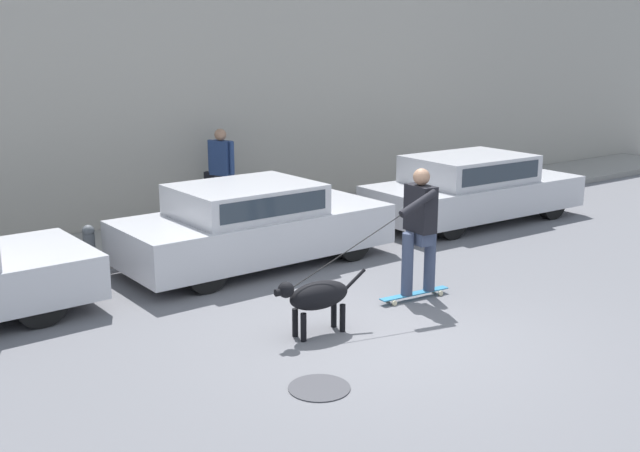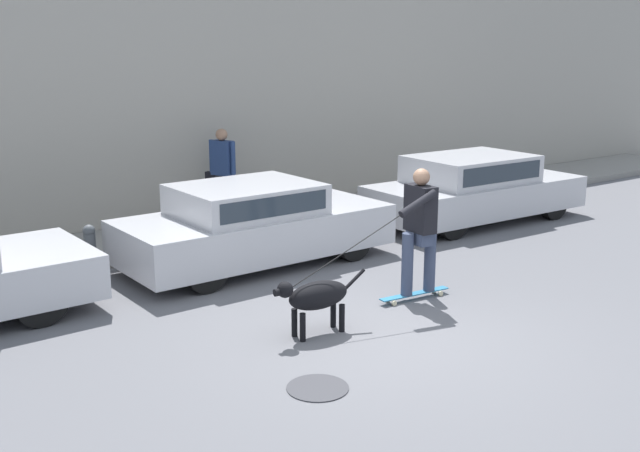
# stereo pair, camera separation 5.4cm
# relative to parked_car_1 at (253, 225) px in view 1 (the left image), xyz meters

# --- Properties ---
(ground_plane) EXTENTS (36.00, 36.00, 0.00)m
(ground_plane) POSITION_rel_parked_car_1_xyz_m (-0.29, -3.37, -0.62)
(ground_plane) COLOR slate
(back_wall) EXTENTS (32.00, 0.30, 4.69)m
(back_wall) POSITION_rel_parked_car_1_xyz_m (-0.29, 3.16, 1.73)
(back_wall) COLOR #9E998E
(back_wall) RESTS_ON ground_plane
(sidewalk_curb) EXTENTS (30.00, 1.94, 0.14)m
(sidewalk_curb) POSITION_rel_parked_car_1_xyz_m (-0.29, 2.02, -0.55)
(sidewalk_curb) COLOR gray
(sidewalk_curb) RESTS_ON ground_plane
(parked_car_1) EXTENTS (4.25, 1.87, 1.27)m
(parked_car_1) POSITION_rel_parked_car_1_xyz_m (0.00, 0.00, 0.00)
(parked_car_1) COLOR black
(parked_car_1) RESTS_ON ground_plane
(parked_car_2) EXTENTS (4.41, 1.86, 1.28)m
(parked_car_2) POSITION_rel_parked_car_1_xyz_m (4.91, 0.00, 0.01)
(parked_car_2) COLOR black
(parked_car_2) RESTS_ON ground_plane
(dog) EXTENTS (1.26, 0.37, 0.72)m
(dog) POSITION_rel_parked_car_1_xyz_m (-0.92, -2.93, -0.15)
(dog) COLOR black
(dog) RESTS_ON ground_plane
(skateboarder) EXTENTS (2.75, 0.64, 1.77)m
(skateboarder) POSITION_rel_parked_car_1_xyz_m (0.91, -2.70, 0.39)
(skateboarder) COLOR beige
(skateboarder) RESTS_ON ground_plane
(pedestrian_with_bag) EXTENTS (0.37, 0.64, 1.71)m
(pedestrian_with_bag) POSITION_rel_parked_car_1_xyz_m (0.74, 2.34, 0.47)
(pedestrian_with_bag) COLOR #28282D
(pedestrian_with_bag) RESTS_ON sidewalk_curb
(manhole_cover) EXTENTS (0.62, 0.62, 0.01)m
(manhole_cover) POSITION_rel_parked_car_1_xyz_m (-1.73, -4.10, -0.61)
(manhole_cover) COLOR #38383D
(manhole_cover) RESTS_ON ground_plane
(fire_hydrant) EXTENTS (0.18, 0.18, 0.79)m
(fire_hydrant) POSITION_rel_parked_car_1_xyz_m (-2.29, 0.81, -0.20)
(fire_hydrant) COLOR #4C5156
(fire_hydrant) RESTS_ON ground_plane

